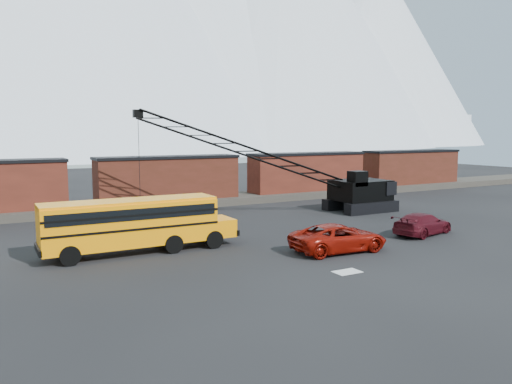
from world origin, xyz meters
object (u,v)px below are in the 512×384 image
school_bus (137,223)px  red_pickup (339,238)px  maroon_suv (422,224)px  crawler_crane (259,156)px

school_bus → red_pickup: 12.02m
red_pickup → maroon_suv: 8.27m
red_pickup → crawler_crane: size_ratio=0.26×
school_bus → red_pickup: bearing=-27.1°
school_bus → crawler_crane: (12.44, 7.48, 3.38)m
maroon_suv → crawler_crane: (-6.43, 11.85, 4.41)m
crawler_crane → maroon_suv: bearing=-61.5°
school_bus → maroon_suv: (18.86, -4.37, -1.04)m
red_pickup → maroon_suv: bearing=-78.8°
school_bus → crawler_crane: 14.90m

